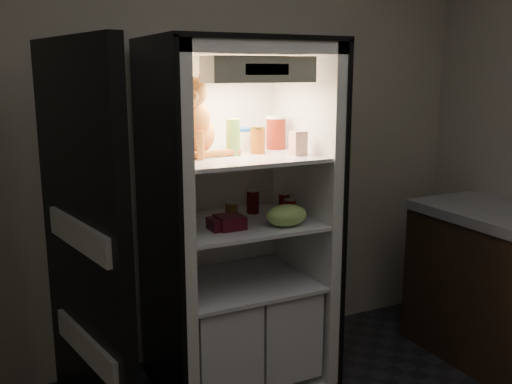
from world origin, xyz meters
TOP-DOWN VIEW (x-y plane):
  - room_shell at (0.00, 0.00)m, footprint 3.60×3.60m
  - refrigerator at (0.00, 1.38)m, footprint 0.90×0.72m
  - fridge_door at (-0.84, 1.10)m, footprint 0.22×0.87m
  - tabby_cat at (-0.23, 1.39)m, footprint 0.36×0.43m
  - parmesan_shaker at (-0.03, 1.34)m, footprint 0.07×0.07m
  - mayo_tub at (0.07, 1.44)m, footprint 0.09×0.09m
  - salsa_jar at (0.11, 1.34)m, footprint 0.08×0.08m
  - pepper_jar at (0.27, 1.44)m, footprint 0.11×0.11m
  - cream_carton at (0.27, 1.19)m, footprint 0.07×0.07m
  - soda_can_a at (0.14, 1.45)m, footprint 0.07×0.07m
  - soda_can_b at (0.29, 1.37)m, footprint 0.06×0.06m
  - soda_can_c at (0.24, 1.21)m, footprint 0.06×0.06m
  - condiment_jar at (-0.02, 1.40)m, footprint 0.07×0.07m
  - grape_bag at (0.17, 1.13)m, footprint 0.22×0.16m
  - berry_box_left at (-0.15, 1.22)m, footprint 0.12×0.12m
  - berry_box_right at (-0.11, 1.22)m, footprint 0.13×0.13m

SIDE VIEW (x-z plane):
  - refrigerator at x=0.00m, z-range -0.15..1.73m
  - fridge_door at x=-0.84m, z-range -0.01..1.84m
  - berry_box_left at x=-0.15m, z-range 0.94..1.00m
  - berry_box_right at x=-0.11m, z-range 0.94..1.01m
  - condiment_jar at x=-0.02m, z-range 0.94..1.03m
  - grape_bag at x=0.17m, z-range 0.94..1.05m
  - soda_can_b at x=0.29m, z-range 0.94..1.05m
  - soda_can_c at x=0.24m, z-range 0.94..1.06m
  - soda_can_a at x=0.14m, z-range 0.94..1.07m
  - cream_carton at x=0.27m, z-range 1.29..1.41m
  - mayo_tub at x=0.07m, z-range 1.29..1.42m
  - salsa_jar at x=0.11m, z-range 1.29..1.43m
  - pepper_jar at x=0.27m, z-range 1.29..1.47m
  - parmesan_shaker at x=-0.03m, z-range 1.29..1.48m
  - tabby_cat at x=-0.23m, z-range 1.23..1.67m
  - room_shell at x=0.00m, z-range -0.18..3.42m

